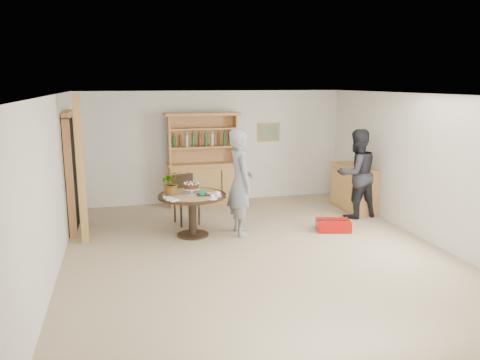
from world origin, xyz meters
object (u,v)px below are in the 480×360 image
hutch (203,174)px  adult_person (357,174)px  teen_boy (240,182)px  dining_table (192,203)px  dining_chair (185,196)px  sideboard (353,188)px  red_suitcase (333,225)px

hutch → adult_person: (2.80, -1.78, 0.20)m
teen_boy → dining_table: bearing=81.8°
dining_table → dining_chair: size_ratio=1.27×
dining_table → sideboard: bearing=14.0°
sideboard → red_suitcase: 1.70m
dining_chair → teen_boy: bearing=-59.6°
sideboard → teen_boy: teen_boy is taller
teen_boy → red_suitcase: size_ratio=2.79×
dining_table → dining_chair: bearing=91.2°
dining_table → adult_person: bearing=6.2°
dining_chair → red_suitcase: 2.87m
hutch → teen_boy: hutch is taller
hutch → teen_boy: size_ratio=1.07×
hutch → red_suitcase: bearing=-51.8°
dining_chair → adult_person: (3.39, -0.46, 0.36)m
hutch → dining_table: bearing=-104.9°
sideboard → adult_person: size_ratio=0.71×
teen_boy → red_suitcase: 1.92m
hutch → red_suitcase: 3.25m
dining_table → dining_chair: dining_chair is taller
sideboard → red_suitcase: (-1.06, -1.27, -0.37)m
sideboard → red_suitcase: size_ratio=1.85×
dining_table → teen_boy: bearing=-6.7°
dining_chair → red_suitcase: size_ratio=1.39×
red_suitcase → adult_person: bearing=56.4°
sideboard → dining_table: (-3.61, -0.90, 0.13)m
dining_table → teen_boy: (0.85, -0.10, 0.35)m
sideboard → red_suitcase: bearing=-129.8°
hutch → dining_table: (-0.57, -2.14, -0.08)m
adult_person → teen_boy: bearing=1.8°
dining_chair → hutch: bearing=53.2°
sideboard → teen_boy: bearing=-160.0°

